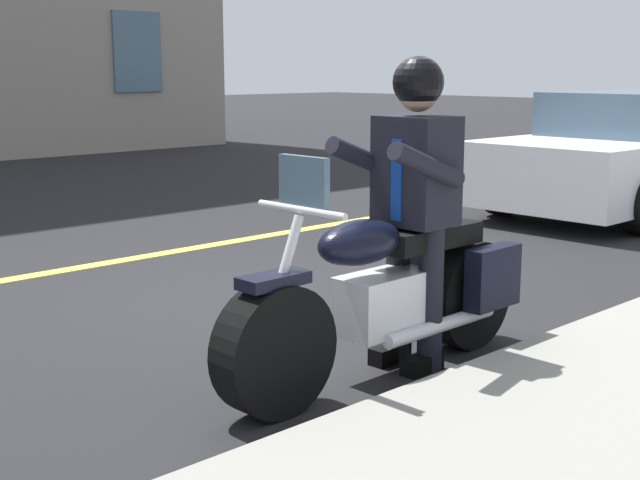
# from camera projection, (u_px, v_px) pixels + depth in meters

# --- Properties ---
(ground_plane) EXTENTS (80.00, 80.00, 0.00)m
(ground_plane) POSITION_uv_depth(u_px,v_px,m) (278.00, 303.00, 6.34)
(ground_plane) COLOR black
(lane_center_stripe) EXTENTS (60.00, 0.16, 0.01)m
(lane_center_stripe) POSITION_uv_depth(u_px,v_px,m) (130.00, 259.00, 7.76)
(lane_center_stripe) COLOR #E5DB4C
(lane_center_stripe) RESTS_ON ground_plane
(motorcycle_main) EXTENTS (2.21, 0.60, 1.26)m
(motorcycle_main) POSITION_uv_depth(u_px,v_px,m) (390.00, 295.00, 4.79)
(motorcycle_main) COLOR black
(motorcycle_main) RESTS_ON ground_plane
(rider_main) EXTENTS (0.62, 0.55, 1.74)m
(rider_main) POSITION_uv_depth(u_px,v_px,m) (414.00, 186.00, 4.81)
(rider_main) COLOR black
(rider_main) RESTS_ON ground_plane
(car_silver) EXTENTS (4.60, 1.92, 1.40)m
(car_silver) POSITION_uv_depth(u_px,v_px,m) (638.00, 152.00, 10.42)
(car_silver) COLOR white
(car_silver) RESTS_ON ground_plane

